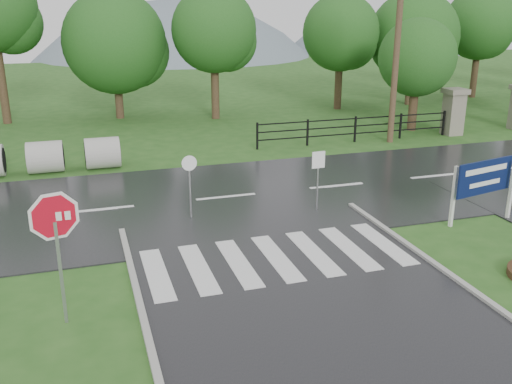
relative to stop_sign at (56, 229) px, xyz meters
name	(u,v)px	position (x,y,z in m)	size (l,w,h in m)	color
ground	(374,378)	(5.03, -3.51, -2.02)	(120.00, 120.00, 0.00)	#28561C
main_road	(226,198)	(5.03, 6.49, -2.02)	(90.00, 8.00, 0.04)	black
crosswalk	(277,258)	(5.03, 1.49, -1.96)	(6.50, 2.80, 0.02)	silver
pillar_west	(454,111)	(18.03, 12.49, -0.85)	(1.00, 1.00, 2.24)	gray
fence_west	(355,127)	(12.78, 12.49, -1.30)	(9.58, 0.08, 1.20)	black
hills	(147,178)	(8.52, 61.49, -17.56)	(102.00, 48.00, 48.00)	slate
treeline	(180,119)	(6.03, 20.49, -2.02)	(83.20, 5.20, 10.00)	#1B4E18
stop_sign	(56,229)	(0.00, 0.00, 0.00)	(1.26, 0.36, 2.93)	#939399
estate_billboard	(485,180)	(11.56, 2.10, -0.72)	(2.13, 0.52, 1.90)	silver
reg_sign_small	(318,169)	(7.41, 4.46, -0.65)	(0.42, 0.06, 1.90)	#939399
reg_sign_round	(190,178)	(3.56, 4.97, -0.76)	(0.45, 0.07, 1.95)	#939399
utility_pole_east	(397,48)	(14.35, 11.99, 2.21)	(1.43, 0.57, 8.32)	#473523
entrance_tree_left	(417,58)	(16.73, 13.99, 1.56)	(3.79, 3.79, 5.50)	#3D2B1C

